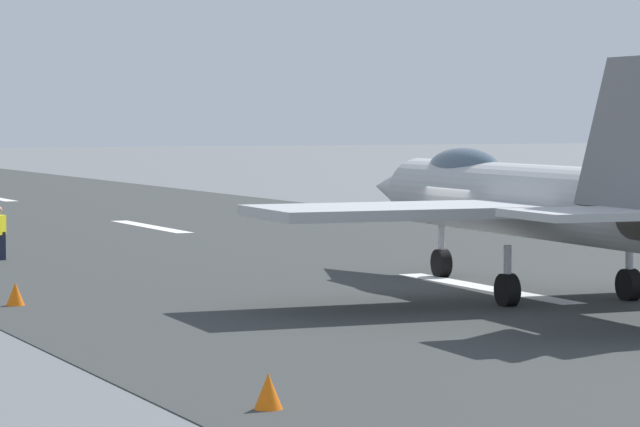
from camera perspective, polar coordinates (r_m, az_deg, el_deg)
name	(u,v)px	position (r m, az deg, el deg)	size (l,w,h in m)	color
ground_plane	(466,285)	(41.79, 5.15, -2.52)	(400.00, 400.00, 0.00)	slate
runway_strip	(467,285)	(41.77, 5.16, -2.50)	(240.00, 26.00, 0.02)	#333635
fighter_jet	(533,198)	(39.15, 7.48, 0.54)	(17.41, 14.59, 5.55)	#AEAFB1
marker_cone_near	(268,392)	(23.86, -1.83, -6.26)	(0.44, 0.44, 0.55)	orange
marker_cone_mid	(15,294)	(37.56, -10.64, -2.80)	(0.44, 0.44, 0.55)	orange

